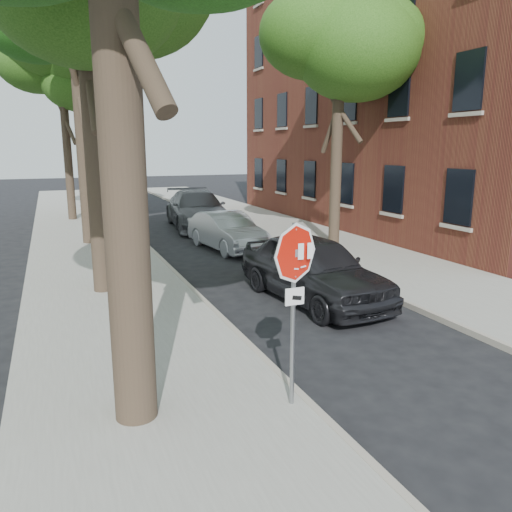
{
  "coord_description": "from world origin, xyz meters",
  "views": [
    {
      "loc": [
        -3.64,
        -5.82,
        3.7
      ],
      "look_at": [
        -0.78,
        1.13,
        2.05
      ],
      "focal_mm": 35.0,
      "sensor_mm": 36.0,
      "label": 1
    }
  ],
  "objects": [
    {
      "name": "sidewalk_right",
      "position": [
        6.0,
        12.0,
        0.06
      ],
      "size": [
        4.0,
        55.0,
        0.12
      ],
      "primitive_type": "cube",
      "color": "gray",
      "rests_on": "ground"
    },
    {
      "name": "car_a",
      "position": [
        2.13,
        4.54,
        0.81
      ],
      "size": [
        2.38,
        4.93,
        1.62
      ],
      "primitive_type": "imported",
      "rotation": [
        0.0,
        0.0,
        0.1
      ],
      "color": "black",
      "rests_on": "ground"
    },
    {
      "name": "apartment_building",
      "position": [
        14.0,
        14.0,
        7.65
      ],
      "size": [
        12.2,
        20.2,
        15.3
      ],
      "color": "maroon",
      "rests_on": "ground"
    },
    {
      "name": "tree_right",
      "position": [
        5.98,
        10.11,
        7.21
      ],
      "size": [
        5.29,
        4.91,
        9.33
      ],
      "color": "black",
      "rests_on": "sidewalk_right"
    },
    {
      "name": "sidewalk_left",
      "position": [
        -2.5,
        12.0,
        0.06
      ],
      "size": [
        4.0,
        55.0,
        0.12
      ],
      "primitive_type": "cube",
      "color": "gray",
      "rests_on": "ground"
    },
    {
      "name": "curb_right",
      "position": [
        3.95,
        12.0,
        0.07
      ],
      "size": [
        0.12,
        55.0,
        0.13
      ],
      "primitive_type": "cube",
      "color": "#9E9384",
      "rests_on": "ground"
    },
    {
      "name": "tree_far",
      "position": [
        -2.72,
        21.11,
        7.21
      ],
      "size": [
        5.29,
        4.91,
        9.33
      ],
      "color": "black",
      "rests_on": "sidewalk_left"
    },
    {
      "name": "stop_sign",
      "position": [
        -0.7,
        -0.03,
        1.95
      ],
      "size": [
        0.76,
        0.34,
        2.61
      ],
      "color": "gray",
      "rests_on": "sidewalk_left"
    },
    {
      "name": "car_c",
      "position": [
        2.6,
        16.54,
        0.86
      ],
      "size": [
        2.98,
        6.13,
        1.72
      ],
      "primitive_type": "imported",
      "rotation": [
        0.0,
        0.0,
        -0.1
      ],
      "color": "#434447",
      "rests_on": "ground"
    },
    {
      "name": "car_b",
      "position": [
        2.21,
        11.2,
        0.69
      ],
      "size": [
        1.96,
        4.32,
        1.37
      ],
      "primitive_type": "imported",
      "rotation": [
        0.0,
        0.0,
        0.12
      ],
      "color": "#9C9DA4",
      "rests_on": "ground"
    },
    {
      "name": "tree_mid_b",
      "position": [
        -2.42,
        14.12,
        8.0
      ],
      "size": [
        5.88,
        5.46,
        10.36
      ],
      "color": "black",
      "rests_on": "sidewalk_left"
    },
    {
      "name": "curb_left",
      "position": [
        -0.45,
        12.0,
        0.07
      ],
      "size": [
        0.12,
        55.0,
        0.13
      ],
      "primitive_type": "cube",
      "color": "#9E9384",
      "rests_on": "ground"
    },
    {
      "name": "ground",
      "position": [
        0.0,
        0.0,
        0.0
      ],
      "size": [
        120.0,
        120.0,
        0.0
      ],
      "primitive_type": "plane",
      "color": "black",
      "rests_on": "ground"
    }
  ]
}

